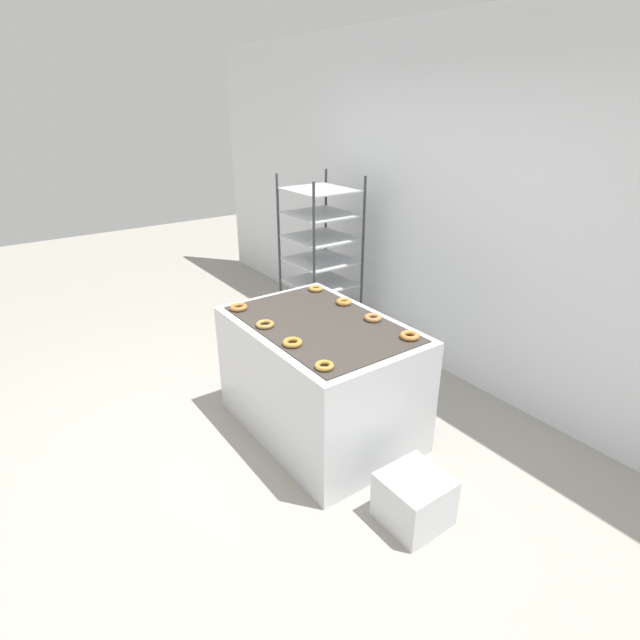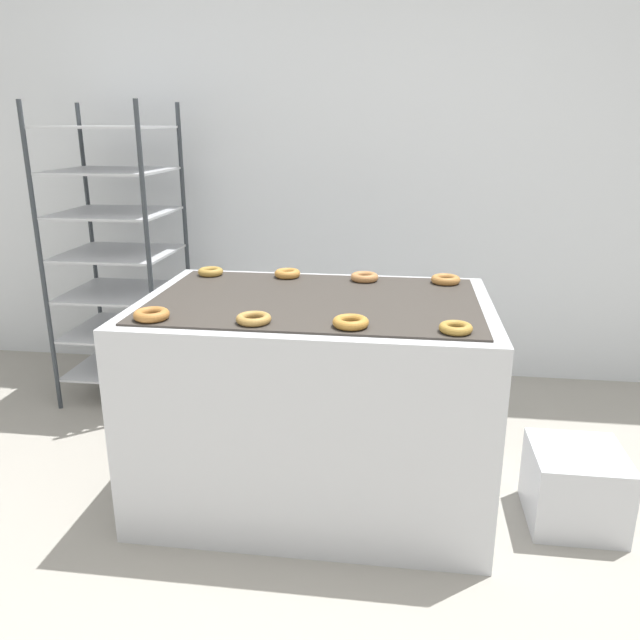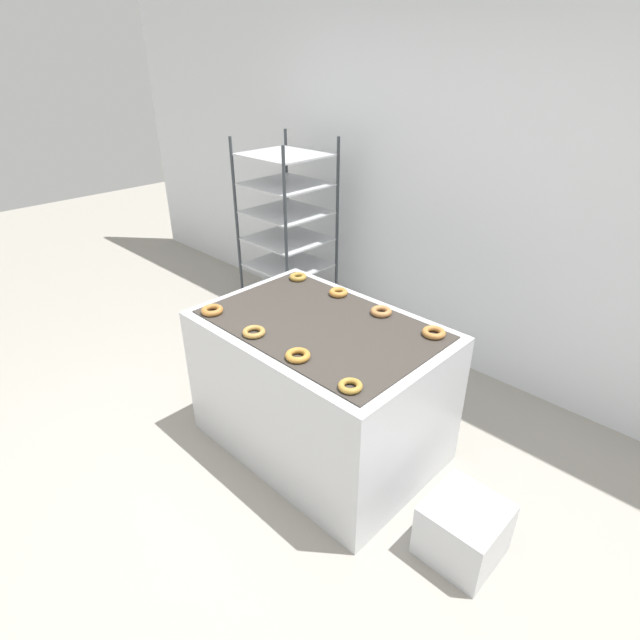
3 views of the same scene
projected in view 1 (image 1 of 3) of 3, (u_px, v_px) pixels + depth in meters
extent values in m
plane|color=#9E998E|center=(233.00, 464.00, 3.30)|extent=(14.00, 14.00, 0.00)
cube|color=silver|center=(469.00, 213.00, 3.86)|extent=(8.00, 0.05, 2.80)
cube|color=silver|center=(320.00, 378.00, 3.50)|extent=(1.36, 0.92, 0.83)
cube|color=#38332D|center=(320.00, 323.00, 3.33)|extent=(1.25, 0.81, 0.01)
cube|color=#262628|center=(299.00, 401.00, 2.94)|extent=(0.12, 0.07, 0.10)
cylinder|color=#33383D|center=(280.00, 260.00, 4.78)|extent=(0.02, 0.02, 1.60)
cylinder|color=#33383D|center=(314.00, 276.00, 4.35)|extent=(0.02, 0.02, 1.60)
cylinder|color=#33383D|center=(326.00, 250.00, 5.07)|extent=(0.02, 0.02, 1.60)
cylinder|color=#33383D|center=(362.00, 264.00, 4.64)|extent=(0.02, 0.02, 1.60)
cube|color=#B7BABF|center=(320.00, 324.00, 4.97)|extent=(0.58, 0.55, 0.01)
cube|color=#B7BABF|center=(320.00, 303.00, 4.88)|extent=(0.58, 0.55, 0.01)
cube|color=#B7BABF|center=(320.00, 282.00, 4.79)|extent=(0.58, 0.55, 0.01)
cube|color=#B7BABF|center=(320.00, 260.00, 4.70)|extent=(0.58, 0.55, 0.01)
cube|color=#B7BABF|center=(320.00, 238.00, 4.61)|extent=(0.58, 0.55, 0.01)
cube|color=#B7BABF|center=(320.00, 214.00, 4.52)|extent=(0.58, 0.55, 0.01)
cube|color=#B7BABF|center=(320.00, 190.00, 4.43)|extent=(0.58, 0.55, 0.01)
cube|color=silver|center=(414.00, 499.00, 2.81)|extent=(0.34, 0.35, 0.30)
torus|color=#AC6F32|center=(239.00, 307.00, 3.54)|extent=(0.12, 0.12, 0.03)
torus|color=#AB803E|center=(265.00, 324.00, 3.27)|extent=(0.12, 0.12, 0.03)
torus|color=#B67E31|center=(292.00, 342.00, 3.03)|extent=(0.12, 0.12, 0.03)
torus|color=#AB8035|center=(324.00, 366.00, 2.77)|extent=(0.11, 0.11, 0.03)
torus|color=#A88036|center=(316.00, 289.00, 3.89)|extent=(0.11, 0.11, 0.03)
torus|color=#B87C35|center=(344.00, 302.00, 3.63)|extent=(0.11, 0.11, 0.03)
torus|color=#AF7542|center=(373.00, 318.00, 3.37)|extent=(0.12, 0.12, 0.03)
torus|color=#B27739|center=(410.00, 336.00, 3.11)|extent=(0.12, 0.12, 0.03)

